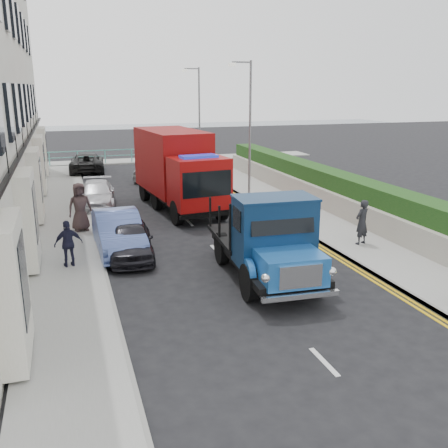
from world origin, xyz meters
TOP-DOWN VIEW (x-y plane):
  - ground at (0.00, 0.00)m, footprint 120.00×120.00m
  - pavement_west at (-5.20, 9.00)m, footprint 2.40×38.00m
  - pavement_east at (5.30, 9.00)m, footprint 2.60×38.00m
  - promenade at (0.00, 29.00)m, footprint 30.00×2.50m
  - sea_plane at (0.00, 60.00)m, footprint 120.00×120.00m
  - garden_east at (7.21, 9.00)m, footprint 1.45×28.00m
  - seafront_railing at (0.00, 28.20)m, footprint 13.00×0.08m
  - lamp_mid at (4.18, 14.00)m, footprint 1.23×0.18m
  - lamp_far at (4.18, 24.00)m, footprint 1.23×0.18m
  - bedford_lorry at (0.62, 2.40)m, footprint 2.58×5.81m
  - red_lorry at (0.13, 12.72)m, footprint 3.14×7.31m
  - parked_car_front at (-3.03, 6.18)m, footprint 1.85×3.84m
  - parked_car_mid at (-3.36, 7.00)m, footprint 1.63×4.42m
  - parked_car_rear at (-3.60, 14.32)m, footprint 2.13×4.35m
  - seafront_car_left at (-3.50, 24.94)m, footprint 2.55×4.96m
  - seafront_car_right at (0.50, 21.09)m, footprint 3.61×4.94m
  - pedestrian_east_near at (5.20, 4.73)m, footprint 0.71×0.58m
  - pedestrian_west_near at (-5.08, 5.57)m, footprint 0.95×0.53m
  - pedestrian_west_far at (-4.54, 9.76)m, footprint 1.06×0.80m

SIDE VIEW (x-z plane):
  - ground at x=0.00m, z-range 0.00..0.00m
  - sea_plane at x=0.00m, z-range 0.00..0.00m
  - pavement_west at x=-5.20m, z-range 0.00..0.12m
  - pavement_east at x=5.30m, z-range 0.00..0.12m
  - promenade at x=0.00m, z-range 0.00..0.12m
  - seafront_railing at x=0.00m, z-range 0.03..1.14m
  - parked_car_rear at x=-3.60m, z-range 0.00..1.22m
  - parked_car_front at x=-3.03m, z-range 0.00..1.26m
  - seafront_car_left at x=-3.50m, z-range 0.00..1.34m
  - parked_car_mid at x=-3.36m, z-range 0.00..1.44m
  - seafront_car_right at x=0.50m, z-range 0.00..1.56m
  - pedestrian_west_near at x=-5.08m, z-range 0.12..1.64m
  - garden_east at x=7.21m, z-range 0.02..1.77m
  - pedestrian_east_near at x=5.20m, z-range 0.12..1.79m
  - pedestrian_west_far at x=-4.54m, z-range 0.12..2.07m
  - bedford_lorry at x=0.62m, z-range -0.11..2.58m
  - red_lorry at x=0.13m, z-range 0.12..3.84m
  - lamp_mid at x=4.18m, z-range 0.50..7.50m
  - lamp_far at x=4.18m, z-range 0.50..7.50m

